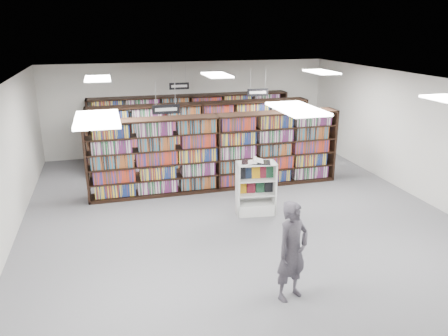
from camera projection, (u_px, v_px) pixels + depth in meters
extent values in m
plane|color=#505055|center=(238.00, 217.00, 10.52)|extent=(12.00, 12.00, 0.00)
cube|color=white|center=(240.00, 83.00, 9.52)|extent=(10.00, 12.00, 0.10)
cube|color=silver|center=(189.00, 108.00, 15.52)|extent=(10.00, 0.10, 3.20)
cube|color=silver|center=(410.00, 309.00, 4.52)|extent=(10.00, 0.10, 3.20)
cube|color=silver|center=(1.00, 171.00, 8.77)|extent=(0.10, 12.00, 3.20)
cube|color=silver|center=(423.00, 139.00, 11.28)|extent=(0.10, 12.00, 3.20)
cube|color=black|center=(217.00, 153.00, 12.03)|extent=(7.00, 0.60, 2.10)
cube|color=maroon|center=(217.00, 153.00, 12.03)|extent=(6.88, 0.42, 1.98)
cube|color=black|center=(202.00, 136.00, 13.86)|extent=(7.00, 0.60, 2.10)
cube|color=maroon|center=(202.00, 136.00, 13.86)|extent=(6.88, 0.42, 1.98)
cube|color=black|center=(191.00, 125.00, 15.42)|extent=(7.00, 0.60, 2.10)
cube|color=maroon|center=(191.00, 125.00, 15.42)|extent=(6.88, 0.42, 1.98)
cylinder|color=#B2B2B7|center=(155.00, 93.00, 10.10)|extent=(0.01, 0.01, 0.58)
cylinder|color=#B2B2B7|center=(175.00, 92.00, 10.21)|extent=(0.01, 0.01, 0.58)
cube|color=black|center=(166.00, 109.00, 10.28)|extent=(0.65, 0.02, 0.22)
cube|color=silver|center=(166.00, 109.00, 10.27)|extent=(0.52, 0.00, 0.08)
cylinder|color=#B2B2B7|center=(251.00, 79.00, 12.68)|extent=(0.01, 0.01, 0.58)
cylinder|color=#B2B2B7|center=(265.00, 78.00, 12.80)|extent=(0.01, 0.01, 0.58)
cube|color=black|center=(258.00, 92.00, 12.86)|extent=(0.65, 0.02, 0.22)
cube|color=silver|center=(258.00, 92.00, 12.85)|extent=(0.52, 0.00, 0.08)
cylinder|color=#B2B2B7|center=(172.00, 74.00, 14.01)|extent=(0.01, 0.01, 0.58)
cylinder|color=#B2B2B7|center=(186.00, 73.00, 14.13)|extent=(0.01, 0.01, 0.58)
cube|color=black|center=(179.00, 86.00, 14.19)|extent=(0.65, 0.02, 0.22)
cube|color=silver|center=(179.00, 86.00, 14.18)|extent=(0.52, 0.00, 0.08)
cube|color=white|center=(97.00, 119.00, 6.03)|extent=(0.60, 1.20, 0.04)
cube|color=white|center=(297.00, 109.00, 6.79)|extent=(0.60, 1.20, 0.04)
cube|color=white|center=(98.00, 79.00, 10.62)|extent=(0.60, 1.20, 0.04)
cube|color=white|center=(217.00, 75.00, 11.37)|extent=(0.60, 1.20, 0.04)
cube|color=white|center=(321.00, 72.00, 12.12)|extent=(0.60, 1.20, 0.04)
cube|color=silver|center=(255.00, 208.00, 10.68)|extent=(0.98, 0.58, 0.28)
cube|color=silver|center=(238.00, 189.00, 10.46)|extent=(0.10, 0.47, 1.31)
cube|color=silver|center=(274.00, 187.00, 10.57)|extent=(0.10, 0.47, 1.31)
cube|color=silver|center=(254.00, 185.00, 10.72)|extent=(0.93, 0.15, 1.31)
cube|color=silver|center=(256.00, 163.00, 10.32)|extent=(0.98, 0.58, 0.03)
cube|color=silver|center=(256.00, 194.00, 10.56)|extent=(0.90, 0.53, 0.02)
cube|color=silver|center=(256.00, 179.00, 10.44)|extent=(0.90, 0.53, 0.02)
cube|color=black|center=(242.00, 173.00, 10.40)|extent=(0.19, 0.09, 0.28)
cube|color=#152039|center=(249.00, 173.00, 10.42)|extent=(0.19, 0.09, 0.28)
cube|color=#F0A211|center=(256.00, 173.00, 10.44)|extent=(0.19, 0.09, 0.28)
cube|color=maroon|center=(263.00, 172.00, 10.47)|extent=(0.19, 0.09, 0.28)
cube|color=#18432A|center=(270.00, 172.00, 10.49)|extent=(0.19, 0.09, 0.28)
cube|color=#F0A211|center=(242.00, 188.00, 10.52)|extent=(0.21, 0.08, 0.26)
cube|color=maroon|center=(251.00, 188.00, 10.55)|extent=(0.21, 0.08, 0.26)
cube|color=#18432A|center=(260.00, 187.00, 10.58)|extent=(0.21, 0.08, 0.26)
cube|color=black|center=(269.00, 187.00, 10.60)|extent=(0.21, 0.08, 0.26)
cube|color=black|center=(256.00, 162.00, 10.32)|extent=(0.76, 0.58, 0.02)
cube|color=white|center=(249.00, 162.00, 10.27)|extent=(0.40, 0.43, 0.06)
cube|color=white|center=(262.00, 161.00, 10.35)|extent=(0.39, 0.43, 0.08)
cylinder|color=white|center=(255.00, 160.00, 10.29)|extent=(0.20, 0.36, 0.10)
imported|color=#48434D|center=(292.00, 251.00, 7.16)|extent=(0.74, 0.62, 1.73)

